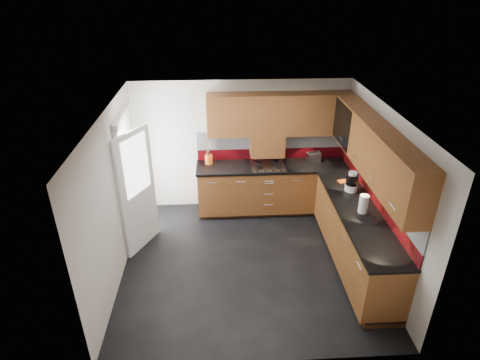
{
  "coord_description": "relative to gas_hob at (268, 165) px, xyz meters",
  "views": [
    {
      "loc": [
        -0.42,
        -4.9,
        4.04
      ],
      "look_at": [
        -0.09,
        0.65,
        1.1
      ],
      "focal_mm": 30.0,
      "sensor_mm": 36.0,
      "label": 1
    }
  ],
  "objects": [
    {
      "name": "glass_cabinet",
      "position": [
        1.26,
        -0.4,
        0.91
      ],
      "size": [
        0.32,
        0.8,
        0.66
      ],
      "color": "black",
      "rests_on": "room"
    },
    {
      "name": "paper_towel",
      "position": [
        1.18,
        -1.6,
        0.12
      ],
      "size": [
        0.17,
        0.17,
        0.28
      ],
      "primitive_type": "cylinder",
      "rotation": [
        0.0,
        0.0,
        0.31
      ],
      "color": "white",
      "rests_on": "countertop"
    },
    {
      "name": "gas_hob",
      "position": [
        0.0,
        0.0,
        0.0
      ],
      "size": [
        0.59,
        0.52,
        0.05
      ],
      "color": "silver",
      "rests_on": "countertop"
    },
    {
      "name": "backsplash",
      "position": [
        0.83,
        -0.54,
        0.25
      ],
      "size": [
        2.7,
        3.2,
        0.54
      ],
      "color": "maroon",
      "rests_on": "countertop"
    },
    {
      "name": "food_processor",
      "position": [
        1.2,
        -0.96,
        0.13
      ],
      "size": [
        0.19,
        0.19,
        0.32
      ],
      "color": "white",
      "rests_on": "countertop"
    },
    {
      "name": "extractor_hood",
      "position": [
        0.0,
        0.17,
        0.32
      ],
      "size": [
        0.6,
        0.33,
        0.4
      ],
      "primitive_type": "cube",
      "color": "brown",
      "rests_on": "room"
    },
    {
      "name": "upper_cabinets",
      "position": [
        0.78,
        -0.69,
        0.88
      ],
      "size": [
        2.5,
        3.2,
        0.72
      ],
      "color": "brown",
      "rests_on": "room"
    },
    {
      "name": "orange_cloth",
      "position": [
        1.16,
        -0.67,
        -0.01
      ],
      "size": [
        0.18,
        0.16,
        0.02
      ],
      "primitive_type": "cube",
      "rotation": [
        0.0,
        0.0,
        0.27
      ],
      "color": "orange",
      "rests_on": "countertop"
    },
    {
      "name": "room",
      "position": [
        -0.45,
        -1.47,
        0.54
      ],
      "size": [
        4.0,
        3.8,
        2.64
      ],
      "color": "black"
    },
    {
      "name": "toaster",
      "position": [
        0.85,
        0.14,
        0.07
      ],
      "size": [
        0.27,
        0.2,
        0.18
      ],
      "color": "silver",
      "rests_on": "countertop"
    },
    {
      "name": "countertop",
      "position": [
        0.6,
        -0.77,
        -0.04
      ],
      "size": [
        2.72,
        3.22,
        0.04
      ],
      "color": "black",
      "rests_on": "base_cabinets"
    },
    {
      "name": "back_door",
      "position": [
        -2.23,
        -0.72,
        0.08
      ],
      "size": [
        0.42,
        1.19,
        2.04
      ],
      "color": "white",
      "rests_on": "room"
    },
    {
      "name": "utensil_pot",
      "position": [
        -1.05,
        0.16,
        0.09
      ],
      "size": [
        0.13,
        0.13,
        0.48
      ],
      "color": "#D45914",
      "rests_on": "countertop"
    },
    {
      "name": "base_cabinets",
      "position": [
        0.62,
        -0.75,
        -0.52
      ],
      "size": [
        2.7,
        3.2,
        0.95
      ],
      "color": "brown",
      "rests_on": "room"
    }
  ]
}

